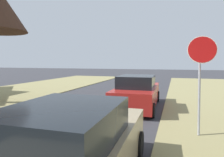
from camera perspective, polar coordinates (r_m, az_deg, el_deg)
name	(u,v)px	position (r m, az deg, el deg)	size (l,w,h in m)	color
stop_sign_far	(201,64)	(6.32, 24.25, 3.79)	(0.81, 0.60, 2.93)	#9EA0A5
parked_sedan_tan	(70,154)	(3.56, -12.00, -20.45)	(2.04, 4.45, 1.57)	tan
parked_sedan_red	(137,93)	(9.76, 7.21, -4.09)	(2.04, 4.45, 1.57)	red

